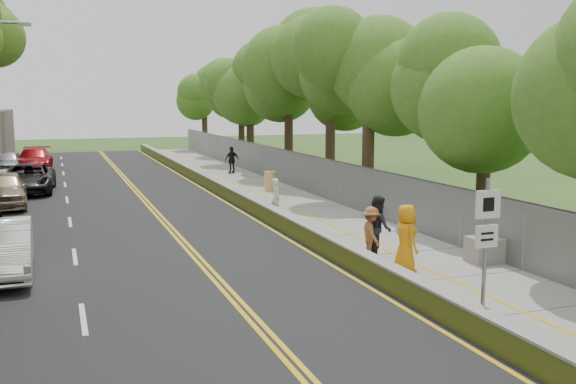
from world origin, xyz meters
TOP-DOWN VIEW (x-y plane):
  - ground at (0.00, 0.00)m, footprint 140.00×140.00m
  - road at (-5.40, 15.00)m, footprint 11.20×66.00m
  - sidewalk at (2.55, 15.00)m, footprint 4.20×66.00m
  - jersey_barrier at (0.25, 15.00)m, footprint 0.42×66.00m
  - chainlink_fence at (4.65, 15.00)m, footprint 0.04×66.00m
  - trees_fenceside at (7.00, 15.00)m, footprint 7.00×66.00m
  - signpost at (1.05, -3.02)m, footprint 0.62×0.09m
  - construction_barrel at (3.00, 17.65)m, footprint 0.62×0.62m
  - concrete_block at (4.30, 1.15)m, footprint 1.16×0.90m
  - car_1 at (-9.12, 4.43)m, footprint 1.66×4.54m
  - car_4 at (-9.86, 16.73)m, footprint 2.09×4.76m
  - car_6 at (-9.00, 21.26)m, footprint 2.74×5.46m
  - car_7 at (-9.00, 32.27)m, footprint 2.50×5.42m
  - car_8 at (-10.60, 31.21)m, footprint 1.90×4.40m
  - painter_0 at (1.45, 1.00)m, footprint 0.64×0.95m
  - painter_1 at (0.75, 10.12)m, footprint 0.44×0.62m
  - painter_2 at (1.45, 2.64)m, footprint 0.86×1.03m
  - painter_3 at (1.18, 2.55)m, footprint 0.76×1.13m
  - person_far at (3.22, 26.27)m, footprint 1.10×0.66m

SIDE VIEW (x-z plane):
  - ground at x=0.00m, z-range 0.00..0.00m
  - road at x=-5.40m, z-range 0.00..0.04m
  - sidewalk at x=2.55m, z-range 0.00..0.05m
  - jersey_barrier at x=0.25m, z-range 0.00..0.60m
  - concrete_block at x=4.30m, z-range 0.05..0.79m
  - construction_barrel at x=3.00m, z-range 0.05..1.07m
  - car_8 at x=-10.60m, z-range 0.04..1.52m
  - car_6 at x=-9.00m, z-range 0.04..1.52m
  - car_1 at x=-9.12m, z-range 0.04..1.53m
  - car_7 at x=-9.00m, z-range 0.04..1.58m
  - car_4 at x=-9.86m, z-range 0.04..1.64m
  - painter_3 at x=1.18m, z-range 0.05..1.66m
  - painter_1 at x=0.75m, z-range 0.05..1.67m
  - person_far at x=3.22m, z-range 0.05..1.80m
  - painter_0 at x=1.45m, z-range 0.05..1.95m
  - chainlink_fence at x=4.65m, z-range 0.00..2.00m
  - painter_2 at x=1.45m, z-range 0.05..1.97m
  - signpost at x=1.05m, z-range 0.41..3.51m
  - trees_fenceside at x=7.00m, z-range 0.00..14.00m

